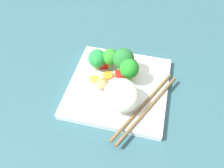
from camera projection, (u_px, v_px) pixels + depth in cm
name	position (u px, v px, depth cm)	size (l,w,h in cm)	color
ground_plane	(118.00, 92.00, 62.12)	(110.00, 110.00, 2.00)	#2E5761
square_plate	(118.00, 87.00, 60.73)	(24.14, 24.14, 1.63)	white
rice_mound	(121.00, 95.00, 54.09)	(8.81, 7.93, 6.31)	white
broccoli_floret_0	(122.00, 59.00, 59.31)	(5.34, 5.34, 7.59)	#71B059
broccoli_floret_1	(129.00, 69.00, 57.38)	(4.66, 4.66, 7.18)	#61A13F
broccoli_floret_2	(110.00, 57.00, 60.89)	(4.12, 4.12, 6.14)	#66A647
broccoli_floret_3	(97.00, 59.00, 61.41)	(4.72, 4.72, 5.88)	#5B9046
carrot_slice_0	(117.00, 61.00, 65.17)	(2.60, 2.60, 0.58)	orange
carrot_slice_1	(112.00, 85.00, 59.71)	(2.40, 2.40, 0.53)	orange
carrot_slice_2	(108.00, 75.00, 61.87)	(2.77, 2.77, 0.47)	orange
carrot_slice_3	(132.00, 73.00, 62.42)	(2.74, 2.74, 0.56)	orange
carrot_slice_4	(95.00, 79.00, 61.02)	(2.27, 2.27, 0.58)	orange
pepper_chunk_0	(129.00, 61.00, 63.83)	(2.92, 2.12, 2.30)	red
pepper_chunk_1	(120.00, 76.00, 60.56)	(2.38, 2.41, 2.19)	red
pepper_chunk_3	(104.00, 62.00, 63.80)	(3.18, 3.40, 2.22)	red
chicken_piece_0	(102.00, 84.00, 59.08)	(3.52, 3.29, 1.95)	tan
chopstick_pair	(146.00, 107.00, 55.42)	(22.72, 11.52, 0.75)	brown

